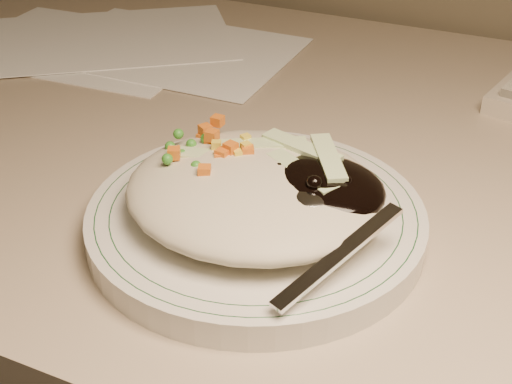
% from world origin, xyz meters
% --- Properties ---
extents(desk, '(1.40, 0.70, 0.74)m').
position_xyz_m(desk, '(0.00, 1.38, 0.54)').
color(desk, gray).
rests_on(desk, ground).
extents(plate, '(0.26, 0.26, 0.02)m').
position_xyz_m(plate, '(-0.07, 1.21, 0.75)').
color(plate, silver).
rests_on(plate, desk).
extents(plate_rim, '(0.24, 0.24, 0.00)m').
position_xyz_m(plate_rim, '(-0.07, 1.21, 0.76)').
color(plate_rim, '#144723').
rests_on(plate_rim, plate).
extents(meal, '(0.21, 0.19, 0.05)m').
position_xyz_m(meal, '(-0.06, 1.21, 0.78)').
color(meal, '#B8B095').
rests_on(meal, plate).
extents(papers, '(0.42, 0.35, 0.00)m').
position_xyz_m(papers, '(-0.39, 1.51, 0.74)').
color(papers, white).
rests_on(papers, desk).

